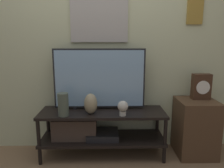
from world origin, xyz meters
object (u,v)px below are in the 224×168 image
television (99,79)px  vase_tall_ceramic (63,105)px  mantel_clock (201,87)px  decorative_bust (123,107)px  vase_urn_stoneware (91,104)px

television → vase_tall_ceramic: 0.50m
vase_tall_ceramic → mantel_clock: mantel_clock is taller
vase_tall_ceramic → decorative_bust: (0.63, -0.01, -0.03)m
vase_tall_ceramic → vase_urn_stoneware: size_ratio=1.10×
vase_urn_stoneware → mantel_clock: (1.26, 0.13, 0.16)m
vase_urn_stoneware → vase_tall_ceramic: bearing=-167.3°
television → mantel_clock: television is taller
mantel_clock → vase_tall_ceramic: bearing=-172.8°
vase_tall_ceramic → television: bearing=31.7°
vase_tall_ceramic → decorative_bust: bearing=-0.8°
vase_tall_ceramic → mantel_clock: size_ratio=0.85×
television → decorative_bust: bearing=-43.7°
television → vase_tall_ceramic: size_ratio=4.19×
television → mantel_clock: bearing=-1.8°
vase_urn_stoneware → decorative_bust: bearing=-12.0°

